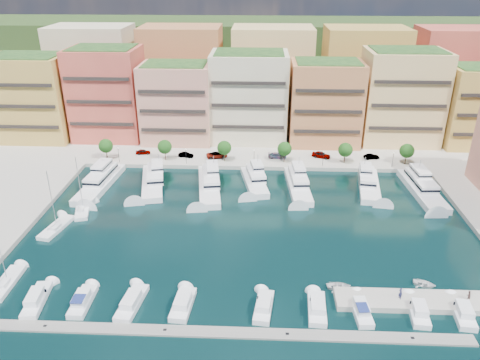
% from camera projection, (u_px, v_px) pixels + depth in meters
% --- Properties ---
extents(ground, '(400.00, 400.00, 0.00)m').
position_uv_depth(ground, '(251.00, 229.00, 95.65)').
color(ground, black).
rests_on(ground, ground).
extents(north_quay, '(220.00, 64.00, 2.00)m').
position_uv_depth(north_quay, '(256.00, 131.00, 151.83)').
color(north_quay, '#9E998E').
rests_on(north_quay, ground).
extents(hillside, '(240.00, 40.00, 58.00)m').
position_uv_depth(hillside, '(257.00, 93.00, 195.33)').
color(hillside, '#203415').
rests_on(hillside, ground).
extents(south_pontoon, '(72.00, 2.20, 0.35)m').
position_uv_depth(south_pontoon, '(226.00, 333.00, 68.59)').
color(south_pontoon, gray).
rests_on(south_pontoon, ground).
extents(finger_pier, '(32.00, 5.00, 2.00)m').
position_uv_depth(finger_pier, '(436.00, 304.00, 74.48)').
color(finger_pier, '#9E998E').
rests_on(finger_pier, ground).
extents(apartment_0, '(22.00, 16.50, 24.80)m').
position_uv_depth(apartment_0, '(33.00, 98.00, 138.08)').
color(apartment_0, '#BD9445').
rests_on(apartment_0, north_quay).
extents(apartment_1, '(20.00, 16.50, 26.80)m').
position_uv_depth(apartment_1, '(108.00, 93.00, 138.56)').
color(apartment_1, '#D85B48').
rests_on(apartment_1, north_quay).
extents(apartment_2, '(20.00, 15.50, 22.80)m').
position_uv_depth(apartment_2, '(177.00, 103.00, 136.72)').
color(apartment_2, tan).
rests_on(apartment_2, north_quay).
extents(apartment_3, '(22.00, 16.50, 25.80)m').
position_uv_depth(apartment_3, '(249.00, 97.00, 137.03)').
color(apartment_3, beige).
rests_on(apartment_3, north_quay).
extents(apartment_4, '(20.00, 15.50, 23.80)m').
position_uv_depth(apartment_4, '(325.00, 103.00, 134.73)').
color(apartment_4, '#BE7347').
rests_on(apartment_4, north_quay).
extents(apartment_5, '(22.00, 16.50, 26.80)m').
position_uv_depth(apartment_5, '(401.00, 97.00, 135.00)').
color(apartment_5, '#E9BD7B').
rests_on(apartment_5, north_quay).
extents(apartment_6, '(20.00, 15.50, 22.80)m').
position_uv_depth(apartment_6, '(480.00, 106.00, 133.12)').
color(apartment_6, '#BD9445').
rests_on(apartment_6, north_quay).
extents(backblock_0, '(26.00, 18.00, 30.00)m').
position_uv_depth(backblock_0, '(95.00, 72.00, 158.25)').
color(backblock_0, beige).
rests_on(backblock_0, north_quay).
extents(backblock_1, '(26.00, 18.00, 30.00)m').
position_uv_depth(backblock_1, '(183.00, 73.00, 157.00)').
color(backblock_1, '#BE7347').
rests_on(backblock_1, north_quay).
extents(backblock_2, '(26.00, 18.00, 30.00)m').
position_uv_depth(backblock_2, '(272.00, 73.00, 155.76)').
color(backblock_2, '#E9BD7B').
rests_on(backblock_2, north_quay).
extents(backblock_3, '(26.00, 18.00, 30.00)m').
position_uv_depth(backblock_3, '(363.00, 74.00, 154.52)').
color(backblock_3, '#BD9445').
rests_on(backblock_3, north_quay).
extents(backblock_4, '(26.00, 18.00, 30.00)m').
position_uv_depth(backblock_4, '(455.00, 75.00, 153.28)').
color(backblock_4, '#D85B48').
rests_on(backblock_4, north_quay).
extents(tree_0, '(3.80, 3.80, 5.65)m').
position_uv_depth(tree_0, '(106.00, 146.00, 125.67)').
color(tree_0, '#473323').
rests_on(tree_0, north_quay).
extents(tree_1, '(3.80, 3.80, 5.65)m').
position_uv_depth(tree_1, '(165.00, 147.00, 125.00)').
color(tree_1, '#473323').
rests_on(tree_1, north_quay).
extents(tree_2, '(3.80, 3.80, 5.65)m').
position_uv_depth(tree_2, '(224.00, 148.00, 124.34)').
color(tree_2, '#473323').
rests_on(tree_2, north_quay).
extents(tree_3, '(3.80, 3.80, 5.65)m').
position_uv_depth(tree_3, '(285.00, 149.00, 123.68)').
color(tree_3, '#473323').
rests_on(tree_3, north_quay).
extents(tree_4, '(3.80, 3.80, 5.65)m').
position_uv_depth(tree_4, '(345.00, 150.00, 123.02)').
color(tree_4, '#473323').
rests_on(tree_4, north_quay).
extents(tree_5, '(3.80, 3.80, 5.65)m').
position_uv_depth(tree_5, '(407.00, 151.00, 122.36)').
color(tree_5, '#473323').
rests_on(tree_5, north_quay).
extents(lamppost_0, '(0.30, 0.30, 4.20)m').
position_uv_depth(lamppost_0, '(118.00, 153.00, 123.80)').
color(lamppost_0, black).
rests_on(lamppost_0, north_quay).
extents(lamppost_1, '(0.30, 0.30, 4.20)m').
position_uv_depth(lamppost_1, '(186.00, 154.00, 123.06)').
color(lamppost_1, black).
rests_on(lamppost_1, north_quay).
extents(lamppost_2, '(0.30, 0.30, 4.20)m').
position_uv_depth(lamppost_2, '(254.00, 155.00, 122.31)').
color(lamppost_2, black).
rests_on(lamppost_2, north_quay).
extents(lamppost_3, '(0.30, 0.30, 4.20)m').
position_uv_depth(lamppost_3, '(323.00, 156.00, 121.57)').
color(lamppost_3, black).
rests_on(lamppost_3, north_quay).
extents(lamppost_4, '(0.30, 0.30, 4.20)m').
position_uv_depth(lamppost_4, '(393.00, 157.00, 120.82)').
color(lamppost_4, black).
rests_on(lamppost_4, north_quay).
extents(yacht_0, '(6.87, 22.09, 7.30)m').
position_uv_depth(yacht_0, '(101.00, 181.00, 113.94)').
color(yacht_0, white).
rests_on(yacht_0, ground).
extents(yacht_1, '(8.63, 20.07, 7.30)m').
position_uv_depth(yacht_1, '(153.00, 180.00, 114.34)').
color(yacht_1, white).
rests_on(yacht_1, ground).
extents(yacht_2, '(7.61, 22.16, 7.30)m').
position_uv_depth(yacht_2, '(209.00, 183.00, 112.84)').
color(yacht_2, white).
rests_on(yacht_2, ground).
extents(yacht_3, '(7.42, 16.79, 7.30)m').
position_uv_depth(yacht_3, '(254.00, 179.00, 114.67)').
color(yacht_3, white).
rests_on(yacht_3, ground).
extents(yacht_4, '(5.95, 20.00, 7.30)m').
position_uv_depth(yacht_4, '(298.00, 183.00, 112.79)').
color(yacht_4, white).
rests_on(yacht_4, ground).
extents(yacht_5, '(7.05, 18.43, 7.30)m').
position_uv_depth(yacht_5, '(369.00, 183.00, 112.81)').
color(yacht_5, white).
rests_on(yacht_5, ground).
extents(yacht_6, '(6.45, 22.01, 7.30)m').
position_uv_depth(yacht_6, '(421.00, 187.00, 110.75)').
color(yacht_6, white).
rests_on(yacht_6, ground).
extents(cruiser_0, '(3.51, 8.96, 2.55)m').
position_uv_depth(cruiser_0, '(37.00, 300.00, 74.53)').
color(cruiser_0, white).
rests_on(cruiser_0, ground).
extents(cruiser_1, '(2.65, 7.63, 2.66)m').
position_uv_depth(cruiser_1, '(83.00, 301.00, 74.21)').
color(cruiser_1, white).
rests_on(cruiser_1, ground).
extents(cruiser_2, '(3.77, 8.99, 2.55)m').
position_uv_depth(cruiser_2, '(132.00, 303.00, 73.89)').
color(cruiser_2, white).
rests_on(cruiser_2, ground).
extents(cruiser_3, '(3.44, 7.85, 2.55)m').
position_uv_depth(cruiser_3, '(183.00, 305.00, 73.57)').
color(cruiser_3, white).
rests_on(cruiser_3, ground).
extents(cruiser_5, '(3.44, 7.76, 2.55)m').
position_uv_depth(cruiser_5, '(264.00, 307.00, 73.04)').
color(cruiser_5, white).
rests_on(cruiser_5, ground).
extents(cruiser_6, '(3.17, 7.81, 2.55)m').
position_uv_depth(cruiser_6, '(317.00, 309.00, 72.70)').
color(cruiser_6, white).
rests_on(cruiser_6, ground).
extents(cruiser_7, '(2.87, 7.77, 2.66)m').
position_uv_depth(cruiser_7, '(361.00, 310.00, 72.39)').
color(cruiser_7, white).
rests_on(cruiser_7, ground).
extents(cruiser_8, '(3.24, 7.31, 2.55)m').
position_uv_depth(cruiser_8, '(418.00, 312.00, 72.06)').
color(cruiser_8, white).
rests_on(cruiser_8, ground).
extents(cruiser_9, '(3.34, 7.65, 2.55)m').
position_uv_depth(cruiser_9, '(462.00, 313.00, 71.78)').
color(cruiser_9, white).
rests_on(cruiser_9, ground).
extents(sailboat_0, '(3.01, 9.37, 13.20)m').
position_uv_depth(sailboat_0, '(6.00, 284.00, 78.75)').
color(sailboat_0, white).
rests_on(sailboat_0, ground).
extents(sailboat_1, '(4.59, 9.86, 13.20)m').
position_uv_depth(sailboat_1, '(56.00, 228.00, 95.33)').
color(sailboat_1, white).
rests_on(sailboat_1, ground).
extents(sailboat_2, '(4.68, 8.61, 13.20)m').
position_uv_depth(sailboat_2, '(83.00, 211.00, 101.85)').
color(sailboat_2, white).
rests_on(sailboat_2, ground).
extents(tender_0, '(4.17, 3.05, 0.84)m').
position_uv_depth(tender_0, '(339.00, 286.00, 77.98)').
color(tender_0, silver).
rests_on(tender_0, ground).
extents(tender_2, '(4.41, 3.78, 0.77)m').
position_uv_depth(tender_2, '(424.00, 284.00, 78.59)').
color(tender_2, silver).
rests_on(tender_2, ground).
extents(car_0, '(4.20, 2.16, 1.37)m').
position_uv_depth(car_0, '(143.00, 152.00, 130.14)').
color(car_0, gray).
rests_on(car_0, north_quay).
extents(car_1, '(4.28, 2.07, 1.35)m').
position_uv_depth(car_1, '(186.00, 155.00, 128.03)').
color(car_1, gray).
rests_on(car_1, north_quay).
extents(car_2, '(6.32, 4.27, 1.61)m').
position_uv_depth(car_2, '(217.00, 155.00, 127.67)').
color(car_2, gray).
rests_on(car_2, north_quay).
extents(car_3, '(4.95, 2.04, 1.43)m').
position_uv_depth(car_3, '(277.00, 156.00, 127.48)').
color(car_3, gray).
rests_on(car_3, north_quay).
extents(car_4, '(5.39, 3.75, 1.70)m').
position_uv_depth(car_4, '(321.00, 155.00, 127.73)').
color(car_4, gray).
rests_on(car_4, north_quay).
extents(car_5, '(4.39, 2.28, 1.38)m').
position_uv_depth(car_5, '(371.00, 157.00, 126.90)').
color(car_5, gray).
rests_on(car_5, north_quay).
extents(person_0, '(0.70, 0.84, 1.97)m').
position_uv_depth(person_0, '(400.00, 293.00, 73.85)').
color(person_0, '#282A50').
rests_on(person_0, finger_pier).
extents(person_1, '(0.93, 0.83, 1.57)m').
position_uv_depth(person_1, '(468.00, 295.00, 73.77)').
color(person_1, '#4E332F').
rests_on(person_1, finger_pier).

